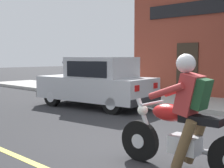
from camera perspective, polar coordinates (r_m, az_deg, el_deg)
The scene contains 4 objects.
ground_plane at distance 5.50m, azimuth 7.21°, elevation -11.72°, with size 80.00×80.00×0.00m, color #2B2B2D.
sidewalk_curb at distance 11.15m, azimuth 10.01°, elevation -2.86°, with size 2.60×22.00×0.14m, color #ADAAA3.
motorcycle_with_rider at distance 4.38m, azimuth 12.94°, elevation -7.02°, with size 0.58×2.02×1.62m.
car_hatchback at distance 9.79m, azimuth -2.75°, elevation 0.22°, with size 2.08×3.95×1.57m.
Camera 1 is at (-4.24, -3.13, 1.58)m, focal length 50.00 mm.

